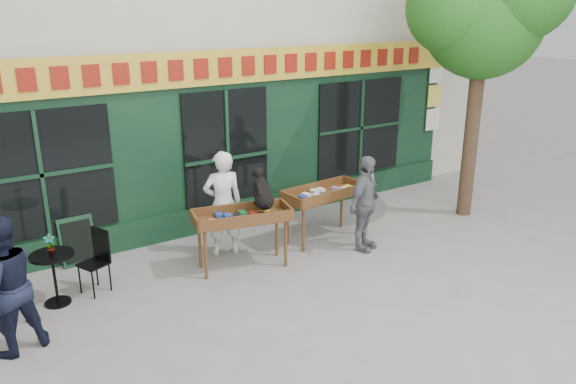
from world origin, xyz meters
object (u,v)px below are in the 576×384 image
(woman, at_px, (223,203))
(man_left, at_px, (4,286))
(book_cart_right, at_px, (324,196))
(man_right, at_px, (365,204))
(book_cart_center, at_px, (242,219))
(dog, at_px, (262,188))
(bistro_table, at_px, (53,269))

(woman, xyz_separation_m, man_left, (-3.47, -1.14, -0.02))
(book_cart_right, distance_m, man_left, 5.30)
(man_right, bearing_deg, book_cart_center, 141.07)
(dog, distance_m, bistro_table, 3.24)
(man_right, distance_m, bistro_table, 4.95)
(dog, relative_size, man_right, 0.36)
(bistro_table, bearing_deg, dog, -8.35)
(dog, bearing_deg, bistro_table, -175.09)
(book_cart_center, xyz_separation_m, book_cart_right, (1.77, 0.22, 0.00))
(book_cart_center, xyz_separation_m, man_left, (-3.47, -0.49, 0.05))
(woman, bearing_deg, book_cart_right, 179.53)
(dog, relative_size, woman, 0.34)
(woman, distance_m, book_cart_right, 1.83)
(bistro_table, relative_size, man_left, 0.44)
(book_cart_center, relative_size, man_right, 0.96)
(man_right, xyz_separation_m, bistro_table, (-4.85, 0.94, -0.29))
(man_right, bearing_deg, bistro_table, 144.50)
(man_left, bearing_deg, book_cart_center, 175.13)
(dog, distance_m, man_left, 3.87)
(dog, relative_size, book_cart_right, 0.39)
(book_cart_center, bearing_deg, book_cart_right, 20.21)
(book_cart_right, distance_m, man_right, 0.81)
(book_cart_center, distance_m, man_left, 3.51)
(dog, height_order, bistro_table, dog)
(man_left, bearing_deg, book_cart_right, 174.75)
(book_cart_center, bearing_deg, dog, 5.13)
(dog, bearing_deg, man_right, -2.40)
(book_cart_right, relative_size, man_right, 0.93)
(book_cart_center, relative_size, woman, 0.90)
(book_cart_center, distance_m, woman, 0.65)
(book_cart_center, xyz_separation_m, woman, (0.00, 0.65, 0.07))
(bistro_table, bearing_deg, man_right, -10.99)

